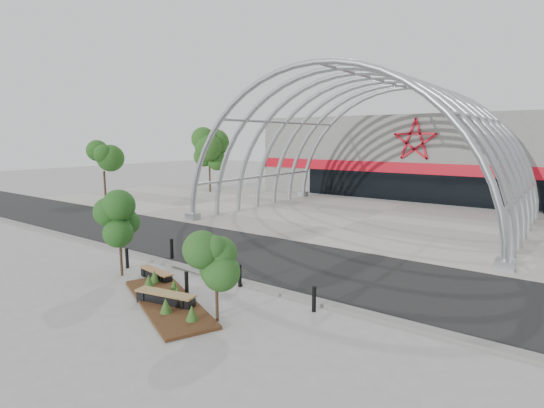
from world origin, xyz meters
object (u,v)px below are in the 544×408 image
(street_tree_1, at_px, (216,256))
(bench_0, at_px, (156,275))
(bench_1, at_px, (166,299))
(street_tree_0, at_px, (119,217))
(bollard_2, at_px, (187,283))

(street_tree_1, bearing_deg, bench_0, 163.33)
(street_tree_1, xyz_separation_m, bench_1, (-2.37, -0.14, -1.94))
(street_tree_0, xyz_separation_m, bollard_2, (3.97, 0.08, -2.10))
(street_tree_0, relative_size, street_tree_1, 1.18)
(street_tree_1, bearing_deg, street_tree_0, 171.85)
(street_tree_0, relative_size, bench_1, 1.49)
(street_tree_0, distance_m, bench_0, 2.92)
(street_tree_1, height_order, bench_0, street_tree_1)
(bollard_2, bearing_deg, bench_0, 169.24)
(street_tree_1, xyz_separation_m, bench_0, (-4.87, 1.46, -1.98))
(street_tree_0, bearing_deg, street_tree_1, -8.15)
(street_tree_1, bearing_deg, bollard_2, 158.17)
(bench_0, distance_m, bollard_2, 2.40)
(street_tree_1, relative_size, bench_1, 1.27)
(bench_1, height_order, bollard_2, bollard_2)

